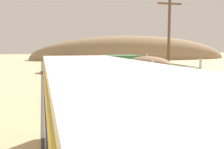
{
  "coord_description": "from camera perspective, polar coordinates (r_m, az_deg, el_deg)",
  "views": [
    {
      "loc": [
        -3.89,
        -2.38,
        3.61
      ],
      "look_at": [
        0.0,
        11.96,
        1.98
      ],
      "focal_mm": 41.66,
      "sensor_mm": 36.0,
      "label": 1
    }
  ],
  "objects": [
    {
      "name": "bus",
      "position": [
        6.02,
        -2.11,
        -11.79
      ],
      "size": [
        2.54,
        10.0,
        3.21
      ],
      "color": "gold",
      "rests_on": "road_surface"
    },
    {
      "name": "livestock_truck",
      "position": [
        17.87,
        4.0,
        0.4
      ],
      "size": [
        2.53,
        9.7,
        3.02
      ],
      "color": "#3F7F4C",
      "rests_on": "road_surface"
    },
    {
      "name": "distant_hill",
      "position": [
        74.03,
        4.78,
        3.45
      ],
      "size": [
        57.2,
        18.46,
        12.97
      ],
      "primitive_type": "ellipsoid",
      "color": "#997C5A",
      "rests_on": "ground"
    },
    {
      "name": "power_pole_mid",
      "position": [
        23.34,
        12.37,
        7.58
      ],
      "size": [
        2.2,
        0.24,
        7.84
      ],
      "color": "brown",
      "rests_on": "ground"
    },
    {
      "name": "car_far",
      "position": [
        37.11,
        -12.58,
        1.6
      ],
      "size": [
        1.8,
        4.4,
        1.46
      ],
      "color": "#B2261E",
      "rests_on": "road_surface"
    }
  ]
}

